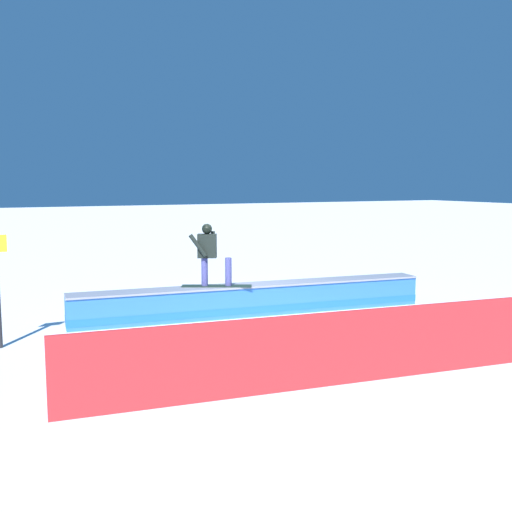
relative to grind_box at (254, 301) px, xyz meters
The scene contains 4 objects.
ground_plane 0.31m from the grind_box, ahead, with size 120.00×120.00×0.00m, color white.
grind_box is the anchor object (origin of this frame).
snowboarder 1.48m from the grind_box, ahead, with size 1.48×0.93×1.35m.
safety_fence 4.80m from the grind_box, 90.00° to the left, with size 9.87×0.06×1.08m, color red.
Camera 1 is at (5.72, 11.71, 2.93)m, focal length 42.12 mm.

